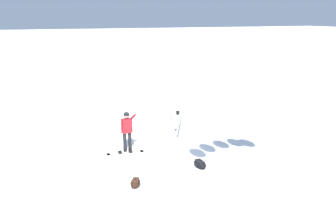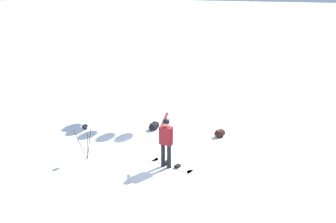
# 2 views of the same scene
# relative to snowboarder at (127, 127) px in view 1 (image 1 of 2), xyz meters

# --- Properties ---
(ground_plane) EXTENTS (300.00, 300.00, 0.00)m
(ground_plane) POSITION_rel_snowboarder_xyz_m (-0.73, 0.63, -1.06)
(ground_plane) COLOR white
(snowboarder) EXTENTS (0.52, 0.66, 1.76)m
(snowboarder) POSITION_rel_snowboarder_xyz_m (0.00, 0.00, 0.00)
(snowboarder) COLOR black
(snowboarder) RESTS_ON ground_plane
(snowboard) EXTENTS (1.80, 0.47, 0.10)m
(snowboard) POSITION_rel_snowboarder_xyz_m (0.14, 0.15, -1.04)
(snowboard) COLOR beige
(snowboard) RESTS_ON ground_plane
(gear_bag_large) EXTENTS (0.40, 0.70, 0.28)m
(gear_bag_large) POSITION_rel_snowboarder_xyz_m (-2.08, 2.63, -0.91)
(gear_bag_large) COLOR black
(gear_bag_large) RESTS_ON ground_plane
(camera_tripod) EXTENTS (0.65, 0.65, 1.28)m
(camera_tripod) POSITION_rel_snowboarder_xyz_m (-2.69, -0.86, -0.15)
(camera_tripod) COLOR #262628
(camera_tripod) RESTS_ON ground_plane
(gear_bag_small) EXTENTS (0.53, 0.60, 0.30)m
(gear_bag_small) POSITION_rel_snowboarder_xyz_m (0.64, 3.22, -0.91)
(gear_bag_small) COLOR black
(gear_bag_small) RESTS_ON ground_plane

